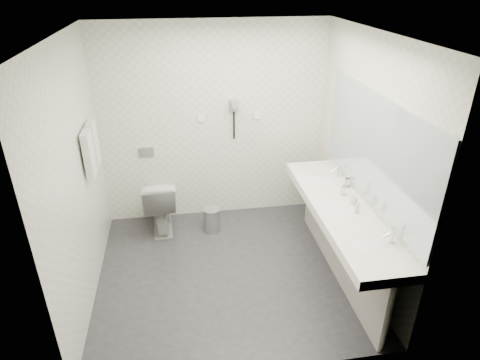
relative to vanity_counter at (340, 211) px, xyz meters
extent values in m
plane|color=#2A292F|center=(-1.12, 0.20, -0.80)|extent=(2.80, 2.80, 0.00)
plane|color=white|center=(-1.12, 0.20, 1.70)|extent=(2.80, 2.80, 0.00)
plane|color=silver|center=(-1.12, 1.50, 0.45)|extent=(2.80, 0.00, 2.80)
plane|color=silver|center=(-1.12, -1.10, 0.45)|extent=(2.80, 0.00, 2.80)
plane|color=silver|center=(-2.52, 0.20, 0.45)|extent=(0.00, 2.60, 2.60)
plane|color=silver|center=(0.27, 0.20, 0.45)|extent=(0.00, 2.60, 2.60)
cube|color=white|center=(0.00, 0.00, 0.00)|extent=(0.55, 2.20, 0.10)
cube|color=#9B9793|center=(0.02, 0.00, -0.42)|extent=(0.03, 2.15, 0.75)
cylinder|color=silver|center=(0.05, -1.04, -0.42)|extent=(0.06, 0.06, 0.75)
cylinder|color=silver|center=(0.05, 1.04, -0.42)|extent=(0.06, 0.06, 0.75)
cube|color=#B2BCC6|center=(0.26, 0.00, 0.65)|extent=(0.02, 2.20, 1.05)
ellipsoid|color=white|center=(0.00, -0.65, 0.04)|extent=(0.40, 0.31, 0.05)
ellipsoid|color=white|center=(0.00, 0.65, 0.04)|extent=(0.40, 0.31, 0.05)
cylinder|color=silver|center=(0.19, -0.65, 0.12)|extent=(0.04, 0.04, 0.15)
cylinder|color=silver|center=(0.19, 0.65, 0.12)|extent=(0.04, 0.04, 0.15)
imported|color=silver|center=(0.13, 0.01, 0.11)|extent=(0.07, 0.07, 0.12)
imported|color=silver|center=(0.11, -0.14, 0.11)|extent=(0.06, 0.06, 0.12)
cylinder|color=silver|center=(0.11, 0.22, 0.10)|extent=(0.07, 0.07, 0.10)
cylinder|color=silver|center=(0.22, 0.39, 0.10)|extent=(0.06, 0.06, 0.10)
imported|color=white|center=(-1.86, 1.22, -0.44)|extent=(0.43, 0.73, 0.72)
cube|color=#B2B5BA|center=(-1.98, 1.49, 0.15)|extent=(0.18, 0.02, 0.12)
cylinder|color=#B2B5BA|center=(-1.22, 1.05, -0.65)|extent=(0.28, 0.28, 0.30)
cylinder|color=#B2B5BA|center=(-1.22, 1.05, -0.50)|extent=(0.21, 0.21, 0.02)
cylinder|color=silver|center=(-2.47, 0.75, 0.75)|extent=(0.02, 0.62, 0.02)
cube|color=silver|center=(-2.46, 0.61, 0.53)|extent=(0.07, 0.24, 0.48)
cube|color=silver|center=(-2.46, 0.89, 0.53)|extent=(0.07, 0.24, 0.48)
cube|color=gray|center=(-0.88, 1.47, 0.70)|extent=(0.10, 0.04, 0.14)
cylinder|color=gray|center=(-0.88, 1.40, 0.73)|extent=(0.08, 0.14, 0.08)
cylinder|color=black|center=(-0.88, 1.46, 0.45)|extent=(0.02, 0.02, 0.35)
cube|color=white|center=(-1.27, 1.49, 0.55)|extent=(0.09, 0.02, 0.09)
cube|color=white|center=(-0.57, 1.49, 0.55)|extent=(0.09, 0.02, 0.09)
camera|label=1|loc=(-1.57, -3.38, 2.17)|focal=30.91mm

